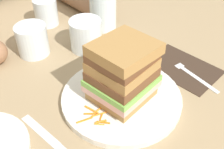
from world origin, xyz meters
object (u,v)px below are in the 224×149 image
object	(u,v)px
empty_tumbler_1	(46,12)
sandwich	(122,72)
main_plate	(121,98)
empty_tumbler_0	(32,40)
napkin_dark	(182,68)
knife	(58,146)
fork	(189,71)
juice_glass	(86,37)

from	to	relation	value
empty_tumbler_1	sandwich	bearing A→B (deg)	-98.97
main_plate	empty_tumbler_0	world-z (taller)	empty_tumbler_0
napkin_dark	knife	xyz separation A→B (m)	(-0.35, 0.01, 0.00)
napkin_dark	fork	xyz separation A→B (m)	(-0.00, -0.02, 0.00)
napkin_dark	juice_glass	bearing A→B (deg)	117.94
napkin_dark	main_plate	bearing A→B (deg)	174.20
knife	empty_tumbler_0	distance (m)	0.31
knife	juice_glass	bearing A→B (deg)	42.08
main_plate	sandwich	size ratio (longest dim) A/B	1.87
knife	napkin_dark	bearing A→B (deg)	-1.79
fork	empty_tumbler_0	size ratio (longest dim) A/B	2.12
main_plate	napkin_dark	world-z (taller)	main_plate
sandwich	knife	world-z (taller)	sandwich
sandwich	knife	bearing A→B (deg)	-177.55
juice_glass	empty_tumbler_1	distance (m)	0.18
juice_glass	empty_tumbler_0	distance (m)	0.14
sandwich	empty_tumbler_0	bearing A→B (deg)	99.30
napkin_dark	knife	bearing A→B (deg)	178.21
knife	juice_glass	distance (m)	0.32
main_plate	juice_glass	xyz separation A→B (m)	(0.07, 0.20, 0.03)
knife	juice_glass	xyz separation A→B (m)	(0.24, 0.21, 0.03)
sandwich	napkin_dark	distance (m)	0.20
sandwich	empty_tumbler_1	world-z (taller)	sandwich
empty_tumbler_0	empty_tumbler_1	size ratio (longest dim) A/B	1.02
sandwich	empty_tumbler_0	size ratio (longest dim) A/B	1.72
main_plate	fork	xyz separation A→B (m)	(0.18, -0.04, -0.00)
fork	juice_glass	world-z (taller)	juice_glass
napkin_dark	empty_tumbler_1	world-z (taller)	empty_tumbler_1
sandwich	knife	size ratio (longest dim) A/B	0.68
napkin_dark	empty_tumbler_0	xyz separation A→B (m)	(-0.23, 0.30, 0.04)
napkin_dark	fork	size ratio (longest dim) A/B	1.02
fork	empty_tumbler_0	distance (m)	0.39
fork	juice_glass	size ratio (longest dim) A/B	2.03
main_plate	sandwich	xyz separation A→B (m)	(-0.00, -0.00, 0.07)
main_plate	juice_glass	size ratio (longest dim) A/B	3.10
napkin_dark	juice_glass	xyz separation A→B (m)	(-0.12, 0.22, 0.03)
empty_tumbler_0	fork	bearing A→B (deg)	-54.32
napkin_dark	fork	world-z (taller)	fork
napkin_dark	knife	distance (m)	0.35
napkin_dark	empty_tumbler_1	bearing A→B (deg)	107.38
sandwich	fork	world-z (taller)	sandwich
knife	main_plate	bearing A→B (deg)	2.67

